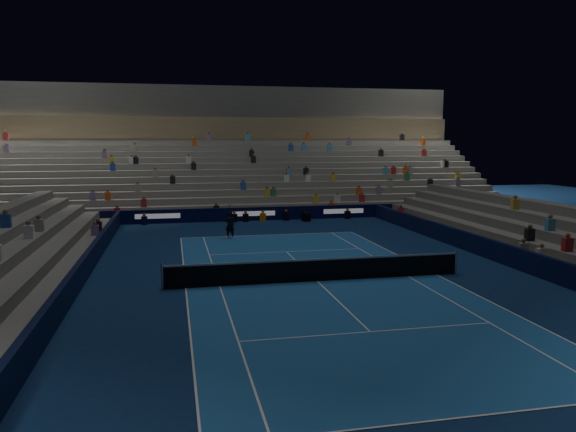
% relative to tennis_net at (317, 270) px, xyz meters
% --- Properties ---
extents(ground, '(90.00, 90.00, 0.00)m').
position_rel_tennis_net_xyz_m(ground, '(0.00, 0.00, -0.50)').
color(ground, '#0C2249').
rests_on(ground, ground).
extents(court_surface, '(10.97, 23.77, 0.01)m').
position_rel_tennis_net_xyz_m(court_surface, '(0.00, 0.00, -0.50)').
color(court_surface, '#1B5496').
rests_on(court_surface, ground).
extents(sponsor_barrier_far, '(44.00, 0.25, 1.00)m').
position_rel_tennis_net_xyz_m(sponsor_barrier_far, '(0.00, 18.50, -0.00)').
color(sponsor_barrier_far, black).
rests_on(sponsor_barrier_far, ground).
extents(sponsor_barrier_east, '(0.25, 37.00, 1.00)m').
position_rel_tennis_net_xyz_m(sponsor_barrier_east, '(9.70, 0.00, -0.00)').
color(sponsor_barrier_east, black).
rests_on(sponsor_barrier_east, ground).
extents(sponsor_barrier_west, '(0.25, 37.00, 1.00)m').
position_rel_tennis_net_xyz_m(sponsor_barrier_west, '(-9.70, 0.00, -0.00)').
color(sponsor_barrier_west, black).
rests_on(sponsor_barrier_west, ground).
extents(grandstand_main, '(44.00, 15.20, 11.20)m').
position_rel_tennis_net_xyz_m(grandstand_main, '(0.00, 27.90, 2.87)').
color(grandstand_main, slate).
rests_on(grandstand_main, ground).
extents(tennis_net, '(12.90, 0.10, 1.10)m').
position_rel_tennis_net_xyz_m(tennis_net, '(0.00, 0.00, 0.00)').
color(tennis_net, '#B2B2B7').
rests_on(tennis_net, ground).
extents(tennis_player, '(0.71, 0.56, 1.69)m').
position_rel_tennis_net_xyz_m(tennis_player, '(-2.54, 11.13, 0.34)').
color(tennis_player, black).
rests_on(tennis_player, ground).
extents(broadcast_camera, '(0.60, 1.01, 0.67)m').
position_rel_tennis_net_xyz_m(broadcast_camera, '(3.76, 17.33, -0.16)').
color(broadcast_camera, black).
rests_on(broadcast_camera, ground).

